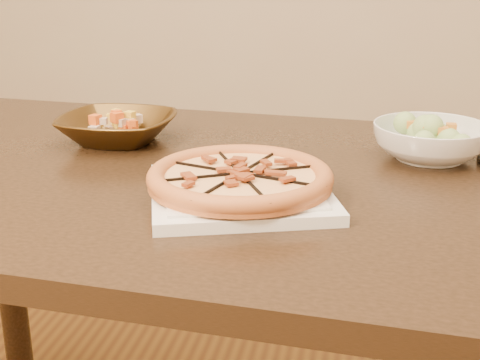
{
  "coord_description": "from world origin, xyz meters",
  "views": [
    {
      "loc": [
        0.13,
        -1.12,
        1.11
      ],
      "look_at": [
        -0.05,
        -0.18,
        0.78
      ],
      "focal_mm": 50.0,
      "sensor_mm": 36.0,
      "label": 1
    }
  ],
  "objects": [
    {
      "name": "dining_table",
      "position": [
        -0.16,
        -0.05,
        0.65
      ],
      "size": [
        1.43,
        0.98,
        0.75
      ],
      "color": "black",
      "rests_on": "floor"
    },
    {
      "name": "plate",
      "position": [
        -0.05,
        -0.18,
        0.76
      ],
      "size": [
        0.34,
        0.34,
        0.02
      ],
      "color": "white",
      "rests_on": "dining_table"
    },
    {
      "name": "pizza",
      "position": [
        -0.05,
        -0.18,
        0.78
      ],
      "size": [
        0.28,
        0.28,
        0.03
      ],
      "color": "#AC6537",
      "rests_on": "plate"
    },
    {
      "name": "bronze_bowl",
      "position": [
        -0.35,
        0.1,
        0.78
      ],
      "size": [
        0.23,
        0.23,
        0.05
      ],
      "primitive_type": "imported",
      "rotation": [
        0.0,
        0.0,
        -0.02
      ],
      "color": "#4F3718",
      "rests_on": "dining_table"
    },
    {
      "name": "mixed_dish",
      "position": [
        -0.36,
        0.1,
        0.82
      ],
      "size": [
        0.11,
        0.1,
        0.03
      ],
      "color": "tan",
      "rests_on": "bronze_bowl"
    },
    {
      "name": "salad_bowl",
      "position": [
        0.25,
        0.1,
        0.78
      ],
      "size": [
        0.26,
        0.26,
        0.06
      ],
      "primitive_type": "imported",
      "rotation": [
        0.0,
        0.0,
        -0.34
      ],
      "color": "white",
      "rests_on": "dining_table"
    },
    {
      "name": "salad",
      "position": [
        0.24,
        0.1,
        0.83
      ],
      "size": [
        0.09,
        0.1,
        0.04
      ],
      "color": "#A3BD78",
      "rests_on": "salad_bowl"
    }
  ]
}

